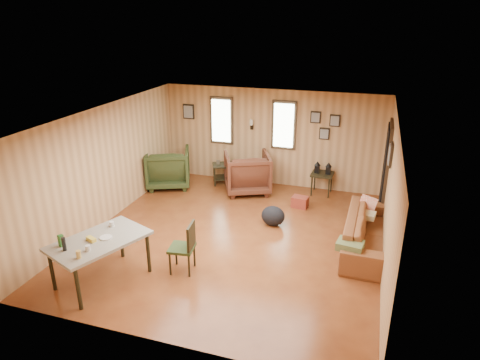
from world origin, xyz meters
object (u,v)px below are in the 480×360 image
object	(u,v)px
recliner_brown	(247,171)
end_table	(223,170)
recliner_green	(168,166)
dining_table	(98,243)
sofa	(372,227)
side_table	(322,172)

from	to	relation	value
recliner_brown	end_table	distance (m)	0.83
recliner_green	end_table	distance (m)	1.37
dining_table	end_table	bearing A→B (deg)	106.91
recliner_brown	dining_table	bearing A→B (deg)	50.53
sofa	recliner_green	world-z (taller)	recliner_green
sofa	dining_table	bearing A→B (deg)	121.41
end_table	side_table	distance (m)	2.50
recliner_green	end_table	world-z (taller)	recliner_green
recliner_brown	recliner_green	distance (m)	2.00
sofa	recliner_brown	bearing A→B (deg)	58.18
recliner_brown	recliner_green	world-z (taller)	recliner_brown
side_table	dining_table	bearing A→B (deg)	-121.78
sofa	end_table	xyz separation A→B (m)	(-3.69, 2.24, -0.09)
recliner_green	end_table	size ratio (longest dim) A/B	1.66
recliner_green	end_table	bearing A→B (deg)	-178.96
side_table	recliner_green	bearing A→B (deg)	-170.22
sofa	end_table	size ratio (longest dim) A/B	3.55
sofa	side_table	distance (m)	2.62
recliner_brown	end_table	bearing A→B (deg)	-47.11
side_table	dining_table	size ratio (longest dim) A/B	0.47
recliner_brown	dining_table	size ratio (longest dim) A/B	0.62
recliner_brown	side_table	world-z (taller)	recliner_brown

